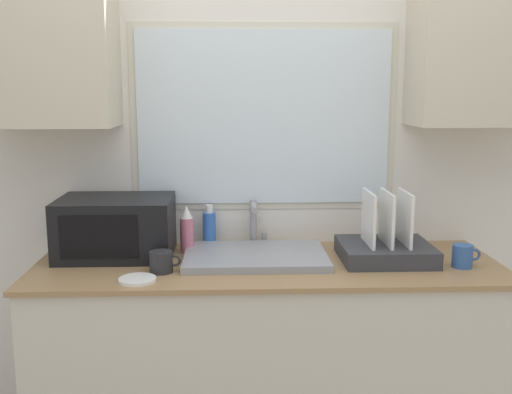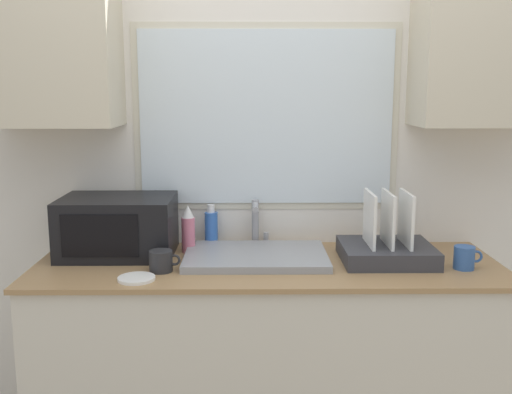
{
  "view_description": "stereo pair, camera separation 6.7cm",
  "coord_description": "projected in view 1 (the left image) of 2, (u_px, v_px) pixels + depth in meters",
  "views": [
    {
      "loc": [
        -0.14,
        -2.06,
        1.64
      ],
      "look_at": [
        -0.05,
        0.29,
        1.21
      ],
      "focal_mm": 42.0,
      "sensor_mm": 36.0,
      "label": 1
    },
    {
      "loc": [
        -0.07,
        -2.06,
        1.64
      ],
      "look_at": [
        -0.05,
        0.29,
        1.21
      ],
      "focal_mm": 42.0,
      "sensor_mm": 36.0,
      "label": 2
    }
  ],
  "objects": [
    {
      "name": "countertop",
      "position": [
        267.0,
        366.0,
        2.55
      ],
      "size": [
        1.91,
        0.67,
        0.93
      ],
      "color": "beige",
      "rests_on": "ground_plane"
    },
    {
      "name": "wall_back",
      "position": [
        264.0,
        134.0,
        2.68
      ],
      "size": [
        6.0,
        0.38,
        2.6
      ],
      "color": "silver",
      "rests_on": "ground_plane"
    },
    {
      "name": "sink_basin",
      "position": [
        255.0,
        256.0,
        2.5
      ],
      "size": [
        0.59,
        0.41,
        0.03
      ],
      "color": "gray",
      "rests_on": "countertop"
    },
    {
      "name": "faucet",
      "position": [
        255.0,
        219.0,
        2.69
      ],
      "size": [
        0.08,
        0.17,
        0.21
      ],
      "color": "#99999E",
      "rests_on": "countertop"
    },
    {
      "name": "microwave",
      "position": [
        116.0,
        227.0,
        2.55
      ],
      "size": [
        0.48,
        0.35,
        0.25
      ],
      "color": "black",
      "rests_on": "countertop"
    },
    {
      "name": "dish_rack",
      "position": [
        385.0,
        246.0,
        2.49
      ],
      "size": [
        0.37,
        0.34,
        0.29
      ],
      "color": "#333338",
      "rests_on": "countertop"
    },
    {
      "name": "spray_bottle",
      "position": [
        187.0,
        230.0,
        2.6
      ],
      "size": [
        0.06,
        0.06,
        0.21
      ],
      "color": "#D8728C",
      "rests_on": "countertop"
    },
    {
      "name": "soap_bottle",
      "position": [
        209.0,
        228.0,
        2.71
      ],
      "size": [
        0.06,
        0.06,
        0.19
      ],
      "color": "blue",
      "rests_on": "countertop"
    },
    {
      "name": "mug_near_sink",
      "position": [
        162.0,
        262.0,
        2.33
      ],
      "size": [
        0.12,
        0.09,
        0.08
      ],
      "color": "#262628",
      "rests_on": "countertop"
    },
    {
      "name": "mug_by_rack",
      "position": [
        463.0,
        256.0,
        2.39
      ],
      "size": [
        0.11,
        0.08,
        0.09
      ],
      "color": "#335999",
      "rests_on": "countertop"
    },
    {
      "name": "small_plate",
      "position": [
        137.0,
        279.0,
        2.23
      ],
      "size": [
        0.14,
        0.14,
        0.01
      ],
      "color": "white",
      "rests_on": "countertop"
    }
  ]
}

